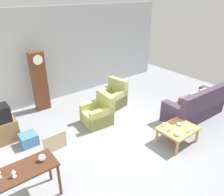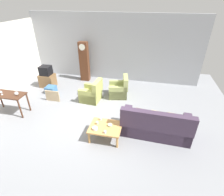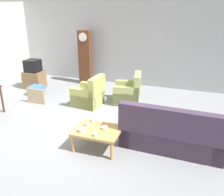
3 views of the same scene
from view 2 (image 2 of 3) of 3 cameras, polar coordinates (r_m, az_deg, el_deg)
ground_plane at (r=6.43m, az=-6.34°, el=-6.37°), size 10.40×10.40×0.00m
garage_door_wall at (r=8.91m, az=0.42°, el=15.98°), size 8.40×0.16×3.20m
couch_floral at (r=5.64m, az=13.97°, el=-8.78°), size 2.13×0.96×1.04m
armchair_olive_near at (r=7.30m, az=-6.63°, el=1.35°), size 0.85×0.82×0.92m
armchair_olive_far at (r=7.58m, az=2.29°, el=2.71°), size 0.92×0.89×0.92m
coffee_table_wood at (r=5.37m, az=-2.13°, el=-9.78°), size 0.96×0.76×0.43m
console_table_dark at (r=7.37m, az=-30.90°, el=0.37°), size 1.30×0.56×0.79m
grandfather_clock at (r=8.98m, az=-9.02°, el=11.61°), size 0.44×0.30×1.96m
tv_stand_cabinet at (r=8.97m, az=-20.22°, el=5.37°), size 0.68×0.52×0.61m
tv_crt at (r=8.78m, az=-20.81°, el=8.39°), size 0.48×0.44×0.42m
framed_picture_leaning at (r=7.66m, az=-18.84°, el=0.64°), size 0.60×0.05×0.47m
storage_box_blue at (r=8.40m, az=-19.28°, el=2.63°), size 0.41×0.41×0.30m
glass_dome_cloche at (r=7.02m, az=-28.71°, el=1.32°), size 0.13×0.13×0.13m
cup_white_porcelain at (r=5.57m, az=-3.69°, el=-6.74°), size 0.08×0.08×0.09m
cup_blue_rimmed at (r=5.08m, az=-2.28°, el=-11.00°), size 0.07×0.07×0.08m
cup_cream_tall at (r=5.41m, az=-4.81°, el=-8.10°), size 0.08×0.08×0.09m
bowl_white_stacked at (r=5.22m, az=-5.56°, el=-9.84°), size 0.15×0.15×0.08m
bowl_shallow_green at (r=5.33m, az=-0.65°, el=-8.84°), size 0.14×0.14×0.06m
wine_glass_short at (r=7.29m, az=-32.42°, el=1.66°), size 0.07×0.07×0.17m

